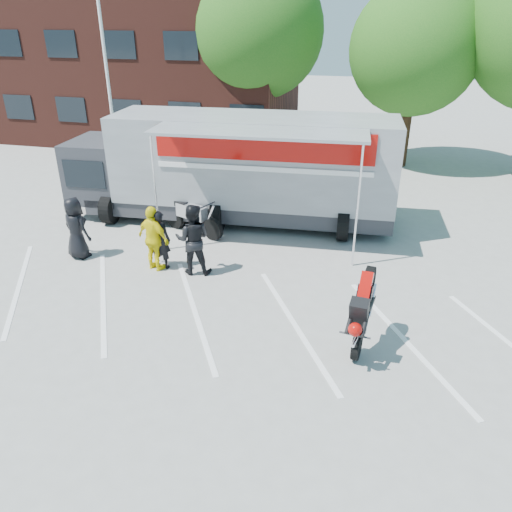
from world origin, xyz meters
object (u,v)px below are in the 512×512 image
at_px(tree_mid, 415,49).
at_px(parked_motorcycle, 194,233).
at_px(spectator_leather_c, 193,239).
at_px(spectator_leather_b, 160,240).
at_px(tree_left, 258,31).
at_px(spectator_hivis, 154,239).
at_px(spectator_leather_a, 76,228).
at_px(flagpole, 110,50).
at_px(transporter_truck, 240,220).
at_px(stunt_bike_rider, 361,341).

bearing_deg(tree_mid, parked_motorcycle, -123.52).
bearing_deg(parked_motorcycle, spectator_leather_c, -137.22).
relative_size(tree_mid, spectator_leather_b, 4.64).
distance_m(tree_left, tree_mid, 7.10).
xyz_separation_m(spectator_leather_b, spectator_hivis, (-0.11, -0.15, 0.08)).
xyz_separation_m(tree_left, tree_mid, (7.00, -1.00, -0.62)).
height_order(spectator_leather_b, spectator_leather_c, spectator_leather_c).
bearing_deg(spectator_leather_b, spectator_leather_a, 3.08).
distance_m(flagpole, parked_motorcycle, 8.42).
distance_m(transporter_truck, spectator_leather_a, 5.40).
relative_size(spectator_leather_a, spectator_leather_b, 1.08).
height_order(spectator_leather_a, spectator_leather_c, spectator_leather_c).
relative_size(flagpole, spectator_leather_c, 4.13).
bearing_deg(spectator_leather_b, stunt_bike_rider, 162.17).
height_order(transporter_truck, stunt_bike_rider, transporter_truck).
xyz_separation_m(tree_left, spectator_leather_a, (-2.01, -13.07, -4.67)).
distance_m(parked_motorcycle, spectator_hivis, 2.70).
bearing_deg(parked_motorcycle, tree_mid, -11.64).
bearing_deg(transporter_truck, spectator_leather_c, -95.76).
bearing_deg(transporter_truck, tree_mid, 53.36).
bearing_deg(parked_motorcycle, spectator_leather_b, -158.96).
relative_size(parked_motorcycle, stunt_bike_rider, 1.21).
height_order(flagpole, spectator_hivis, flagpole).
height_order(flagpole, stunt_bike_rider, flagpole).
bearing_deg(spectator_leather_c, tree_mid, -125.06).
distance_m(tree_mid, spectator_hivis, 14.46).
distance_m(transporter_truck, spectator_leather_b, 4.12).
xyz_separation_m(transporter_truck, spectator_leather_a, (-3.67, -3.85, 0.89)).
height_order(tree_left, spectator_leather_c, tree_left).
bearing_deg(spectator_leather_b, flagpole, -52.35).
distance_m(spectator_leather_a, spectator_leather_c, 3.53).
height_order(flagpole, tree_left, tree_left).
distance_m(spectator_leather_c, spectator_hivis, 1.09).
bearing_deg(spectator_leather_c, parked_motorcycle, -79.90).
relative_size(tree_left, transporter_truck, 0.79).
distance_m(transporter_truck, spectator_leather_c, 4.06).
xyz_separation_m(spectator_leather_a, spectator_leather_b, (2.55, -0.02, -0.07)).
relative_size(transporter_truck, spectator_leather_c, 5.63).
distance_m(tree_left, spectator_leather_a, 14.02).
xyz_separation_m(stunt_bike_rider, spectator_hivis, (-5.67, 2.04, 0.90)).
relative_size(transporter_truck, stunt_bike_rider, 5.66).
distance_m(tree_left, spectator_leather_c, 14.02).
bearing_deg(flagpole, stunt_bike_rider, -41.89).
distance_m(tree_left, spectator_hivis, 14.04).
bearing_deg(tree_mid, spectator_leather_b, -118.10).
height_order(tree_left, spectator_leather_b, tree_left).
height_order(tree_left, tree_mid, tree_left).
distance_m(spectator_leather_b, spectator_leather_c, 0.99).
bearing_deg(spectator_hivis, spectator_leather_a, 17.51).
relative_size(tree_left, spectator_leather_b, 5.22).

